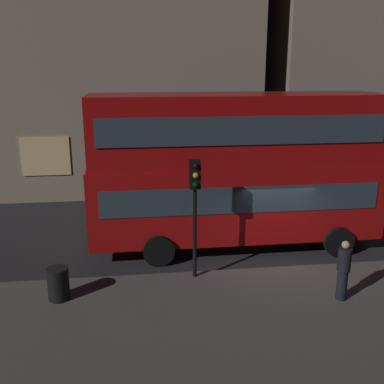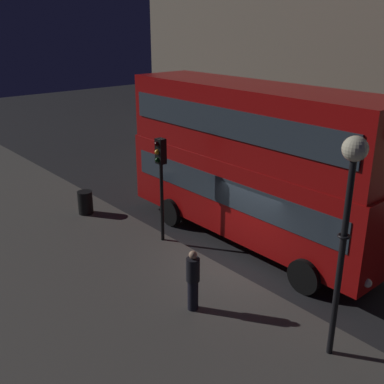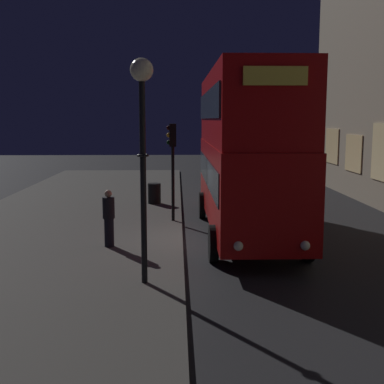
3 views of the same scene
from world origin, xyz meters
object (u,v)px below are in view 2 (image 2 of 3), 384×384
at_px(traffic_light_near_kerb, 161,169).
at_px(pedestrian, 193,280).
at_px(litter_bin, 85,202).
at_px(double_decker_bus, 251,158).
at_px(street_lamp, 349,197).

xyz_separation_m(traffic_light_near_kerb, pedestrian, (3.85, -1.89, -1.76)).
bearing_deg(litter_bin, pedestrian, -7.42).
relative_size(double_decker_bus, traffic_light_near_kerb, 2.80).
relative_size(traffic_light_near_kerb, street_lamp, 0.71).
relative_size(pedestrian, litter_bin, 1.87).
bearing_deg(traffic_light_near_kerb, litter_bin, -169.21).
height_order(double_decker_bus, litter_bin, double_decker_bus).
bearing_deg(pedestrian, double_decker_bus, -8.54).
xyz_separation_m(double_decker_bus, litter_bin, (-5.68, -3.37, -2.46)).
bearing_deg(street_lamp, double_decker_bus, 150.62).
height_order(double_decker_bus, traffic_light_near_kerb, double_decker_bus).
bearing_deg(litter_bin, street_lamp, 1.40).
xyz_separation_m(traffic_light_near_kerb, street_lamp, (7.25, -0.60, 1.25)).
bearing_deg(traffic_light_near_kerb, double_decker_bus, 53.22).
relative_size(traffic_light_near_kerb, pedestrian, 2.11).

